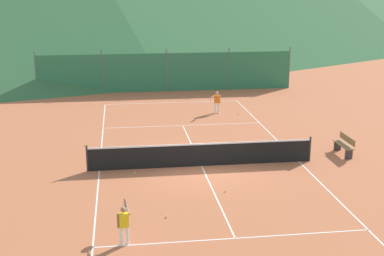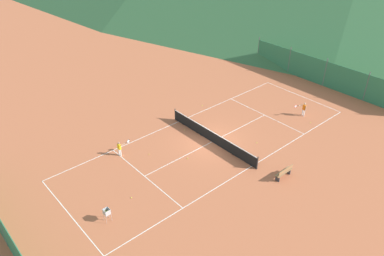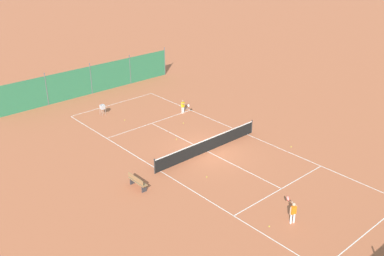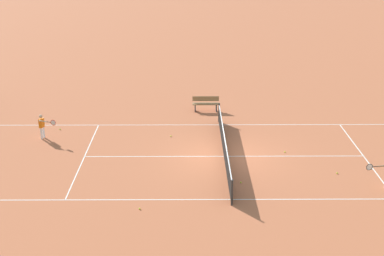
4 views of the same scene
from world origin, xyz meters
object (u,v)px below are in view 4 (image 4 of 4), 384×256
at_px(tennis_ball_by_net_left, 285,152).
at_px(tennis_ball_service_box, 337,173).
at_px(tennis_ball_alley_right, 140,209).
at_px(player_far_baseline, 42,125).
at_px(tennis_net, 224,146).
at_px(courtside_bench, 206,103).
at_px(tennis_ball_far_corner, 171,136).
at_px(tennis_ball_near_corner, 241,182).
at_px(tennis_ball_mid_court, 60,129).

distance_m(tennis_ball_by_net_left, tennis_ball_service_box, 2.93).
height_order(tennis_ball_alley_right, tennis_ball_service_box, same).
xyz_separation_m(tennis_ball_alley_right, tennis_ball_by_net_left, (5.28, -6.31, 0.00)).
distance_m(player_far_baseline, tennis_ball_service_box, 14.15).
relative_size(tennis_net, tennis_ball_by_net_left, 139.09).
height_order(tennis_ball_alley_right, courtside_bench, courtside_bench).
bearing_deg(tennis_ball_alley_right, tennis_ball_far_corner, -7.36).
relative_size(player_far_baseline, tennis_ball_far_corner, 18.85).
xyz_separation_m(player_far_baseline, tennis_ball_by_net_left, (-1.81, -11.68, -0.69)).
distance_m(player_far_baseline, tennis_ball_alley_right, 8.91).
bearing_deg(player_far_baseline, tennis_ball_alley_right, -142.86).
bearing_deg(tennis_net, tennis_ball_far_corner, 46.03).
xyz_separation_m(tennis_ball_near_corner, courtside_bench, (9.05, 1.18, 0.42)).
relative_size(tennis_ball_far_corner, tennis_ball_mid_court, 1.00).
bearing_deg(tennis_ball_mid_court, tennis_ball_near_corner, -124.82).
relative_size(player_far_baseline, tennis_ball_by_net_left, 18.85).
bearing_deg(tennis_ball_mid_court, tennis_ball_service_box, -112.09).
xyz_separation_m(tennis_net, tennis_ball_mid_court, (3.41, 8.28, -0.47)).
bearing_deg(tennis_ball_mid_court, tennis_ball_far_corner, -99.71).
height_order(tennis_ball_by_net_left, tennis_ball_near_corner, same).
distance_m(player_far_baseline, tennis_ball_mid_court, 1.47).
bearing_deg(tennis_net, tennis_ball_near_corner, -169.14).
relative_size(player_far_baseline, tennis_ball_alley_right, 18.85).
bearing_deg(tennis_ball_far_corner, tennis_ball_service_box, -120.68).
height_order(tennis_ball_mid_court, tennis_ball_by_net_left, same).
bearing_deg(tennis_net, tennis_ball_by_net_left, -81.61).
height_order(player_far_baseline, tennis_ball_near_corner, player_far_baseline).
height_order(tennis_ball_far_corner, tennis_ball_mid_court, same).
bearing_deg(tennis_ball_alley_right, tennis_net, -35.45).
bearing_deg(courtside_bench, tennis_ball_mid_court, 111.02).
bearing_deg(tennis_ball_by_net_left, tennis_ball_service_box, -140.95).
distance_m(player_far_baseline, tennis_ball_by_net_left, 11.84).
bearing_deg(courtside_bench, tennis_ball_alley_right, 165.97).
height_order(tennis_net, tennis_ball_alley_right, tennis_net).
bearing_deg(tennis_ball_alley_right, player_far_baseline, 37.14).
bearing_deg(tennis_ball_service_box, tennis_ball_near_corner, 101.48).
bearing_deg(tennis_ball_far_corner, tennis_net, -133.97).
distance_m(tennis_net, tennis_ball_service_box, 5.08).
height_order(tennis_ball_alley_right, tennis_ball_far_corner, same).
bearing_deg(courtside_bench, tennis_net, -174.07).
bearing_deg(player_far_baseline, tennis_ball_service_box, -106.81).
xyz_separation_m(tennis_net, tennis_ball_service_box, (-1.86, -4.71, -0.47)).
distance_m(tennis_ball_by_net_left, tennis_ball_near_corner, 3.91).
distance_m(player_far_baseline, tennis_ball_near_corner, 10.59).
height_order(tennis_net, courtside_bench, tennis_net).
height_order(tennis_net, player_far_baseline, player_far_baseline).
bearing_deg(player_far_baseline, tennis_net, -104.19).
bearing_deg(tennis_ball_far_corner, tennis_ball_by_net_left, -110.47).
height_order(tennis_ball_far_corner, tennis_ball_service_box, same).
bearing_deg(tennis_ball_mid_court, player_far_baseline, 155.50).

